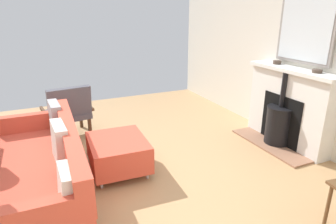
{
  "coord_description": "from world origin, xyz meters",
  "views": [
    {
      "loc": [
        0.6,
        2.94,
        1.85
      ],
      "look_at": [
        -0.63,
        0.23,
        0.8
      ],
      "focal_mm": 31.15,
      "sensor_mm": 36.0,
      "label": 1
    }
  ],
  "objects_px": {
    "mantel_bowl_near": "(277,62)",
    "armchair_accent": "(68,110)",
    "ottoman": "(118,152)",
    "fireplace": "(286,111)",
    "sofa": "(42,171)",
    "mantel_bowl_far": "(317,71)"
  },
  "relations": [
    {
      "from": "mantel_bowl_near",
      "to": "armchair_accent",
      "type": "distance_m",
      "value": 3.14
    },
    {
      "from": "armchair_accent",
      "to": "ottoman",
      "type": "bearing_deg",
      "value": 108.29
    },
    {
      "from": "fireplace",
      "to": "sofa",
      "type": "distance_m",
      "value": 3.24
    },
    {
      "from": "fireplace",
      "to": "mantel_bowl_near",
      "type": "height_order",
      "value": "mantel_bowl_near"
    },
    {
      "from": "mantel_bowl_far",
      "to": "armchair_accent",
      "type": "xyz_separation_m",
      "value": [
        2.84,
        -1.81,
        -0.68
      ]
    },
    {
      "from": "fireplace",
      "to": "armchair_accent",
      "type": "height_order",
      "value": "fireplace"
    },
    {
      "from": "fireplace",
      "to": "mantel_bowl_far",
      "type": "distance_m",
      "value": 0.72
    },
    {
      "from": "ottoman",
      "to": "mantel_bowl_near",
      "type": "bearing_deg",
      "value": -177.64
    },
    {
      "from": "mantel_bowl_near",
      "to": "fireplace",
      "type": "bearing_deg",
      "value": 82.62
    },
    {
      "from": "mantel_bowl_near",
      "to": "sofa",
      "type": "xyz_separation_m",
      "value": [
        3.28,
        0.38,
        -0.79
      ]
    },
    {
      "from": "fireplace",
      "to": "mantel_bowl_near",
      "type": "xyz_separation_m",
      "value": [
        -0.04,
        -0.34,
        0.64
      ]
    },
    {
      "from": "mantel_bowl_near",
      "to": "armchair_accent",
      "type": "bearing_deg",
      "value": -21.65
    },
    {
      "from": "fireplace",
      "to": "ottoman",
      "type": "bearing_deg",
      "value": -5.59
    },
    {
      "from": "fireplace",
      "to": "armchair_accent",
      "type": "bearing_deg",
      "value": -27.6
    },
    {
      "from": "fireplace",
      "to": "mantel_bowl_near",
      "type": "distance_m",
      "value": 0.72
    },
    {
      "from": "ottoman",
      "to": "mantel_bowl_far",
      "type": "bearing_deg",
      "value": 166.56
    },
    {
      "from": "ottoman",
      "to": "armchair_accent",
      "type": "xyz_separation_m",
      "value": [
        0.41,
        -1.23,
        0.2
      ]
    },
    {
      "from": "mantel_bowl_far",
      "to": "armchair_accent",
      "type": "distance_m",
      "value": 3.44
    },
    {
      "from": "fireplace",
      "to": "ottoman",
      "type": "relative_size",
      "value": 1.76
    },
    {
      "from": "armchair_accent",
      "to": "fireplace",
      "type": "bearing_deg",
      "value": 152.4
    },
    {
      "from": "mantel_bowl_far",
      "to": "armchair_accent",
      "type": "relative_size",
      "value": 0.15
    },
    {
      "from": "ottoman",
      "to": "armchair_accent",
      "type": "distance_m",
      "value": 1.31
    }
  ]
}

